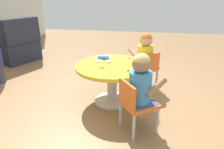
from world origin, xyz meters
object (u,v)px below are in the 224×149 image
Objects in this scene: armchair_dark at (17,46)px; craft_table at (112,74)px; seated_child_right at (145,52)px; craft_scissors at (128,58)px; rolling_pin at (104,58)px; child_chair_left at (136,103)px; seated_child_left at (141,81)px; child_chair_right at (146,68)px.

craft_table is at bearing -121.43° from armchair_dark.
seated_child_right is 3.86× the size of craft_scissors.
craft_scissors is (-1.02, -2.30, 0.19)m from armchair_dark.
rolling_pin is (0.18, 0.14, 0.15)m from craft_table.
craft_scissors is (-0.18, 0.22, -0.04)m from seated_child_right.
child_chair_left is at bearing 177.06° from seated_child_right.
seated_child_left is at bearing -143.85° from rolling_pin.
rolling_pin is at bearing 37.54° from craft_table.
seated_child_right reaches higher than craft_table.
seated_child_left reaches higher than craft_scissors.
child_chair_left is at bearing -126.52° from armchair_dark.
seated_child_right is 0.54× the size of armchair_dark.
seated_child_left reaches higher than child_chair_left.
seated_child_left is 1.00× the size of seated_child_right.
armchair_dark is (1.83, 2.47, 0.00)m from child_chair_left.
craft_table is 0.27m from rolling_pin.
armchair_dark is 7.11× the size of craft_scissors.
child_chair_right is (0.97, -0.08, 0.00)m from child_chair_left.
craft_scissors is (0.30, -0.15, 0.13)m from craft_table.
craft_table is 3.69× the size of rolling_pin.
child_chair_left is at bearing -168.37° from craft_scissors.
armchair_dark is at bearing 71.38° from child_chair_right.
child_chair_left is 1.00× the size of child_chair_right.
child_chair_right is 2.32× the size of rolling_pin.
rolling_pin is (-1.13, -2.01, 0.21)m from armchair_dark.
rolling_pin is at bearing 120.28° from seated_child_right.
craft_table is at bearing 152.65° from craft_scissors.
child_chair_left is at bearing 125.14° from seated_child_left.
child_chair_right is (0.95, -0.05, -0.23)m from seated_child_left.
child_chair_right is at bearing -41.57° from craft_table.
armchair_dark is 2.53m from craft_scissors.
child_chair_right is 1.05× the size of seated_child_right.
child_chair_left is at bearing -148.14° from craft_table.
seated_child_right is 2.21× the size of rolling_pin.
armchair_dark is 2.32m from rolling_pin.
seated_child_left is 0.97m from child_chair_right.
seated_child_right is at bearing -2.94° from child_chair_left.
child_chair_right is 4.06× the size of craft_scissors.
seated_child_left reaches higher than rolling_pin.
child_chair_left is 0.97m from child_chair_right.
child_chair_right reaches higher than craft_table.
seated_child_left is 0.95× the size of child_chair_right.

